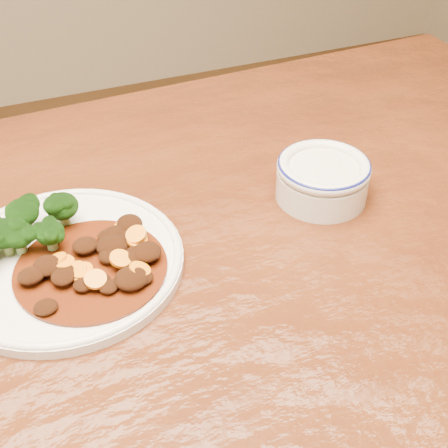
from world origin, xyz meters
name	(u,v)px	position (x,y,z in m)	size (l,w,h in m)	color
dining_table	(157,329)	(0.00, 0.00, 0.67)	(1.54, 0.97, 0.75)	#52250E
dinner_plate	(65,261)	(-0.08, 0.06, 0.76)	(0.27, 0.27, 0.02)	white
broccoli_florets	(15,228)	(-0.13, 0.10, 0.79)	(0.14, 0.09, 0.05)	#7E9C50
mince_stew	(102,261)	(-0.05, 0.03, 0.77)	(0.17, 0.17, 0.03)	#4F2008
dip_bowl	(323,177)	(0.25, 0.07, 0.78)	(0.12, 0.12, 0.05)	silver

